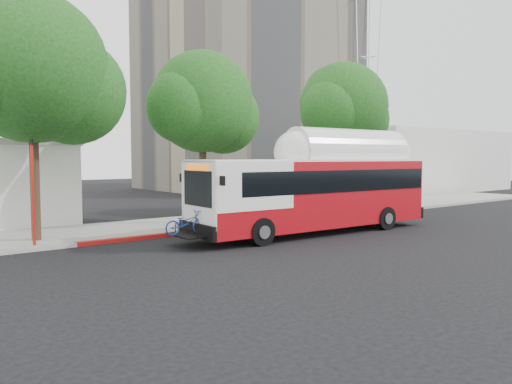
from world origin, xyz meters
TOP-DOWN VIEW (x-y plane):
  - ground at (0.00, 0.00)m, footprint 120.00×120.00m
  - sidewalk at (0.00, 6.50)m, footprint 60.00×5.00m
  - curb_strip at (0.00, 3.90)m, footprint 60.00×0.30m
  - red_curb_segment at (-3.00, 3.90)m, footprint 10.00×0.32m
  - street_tree_left at (-8.53, 5.56)m, footprint 6.67×5.80m
  - street_tree_mid at (-0.59, 6.06)m, footprint 5.75×5.00m
  - street_tree_right at (9.44, 5.86)m, footprint 6.21×5.40m
  - apartment_tower at (18.00, 28.00)m, footprint 18.00×18.00m
  - horizon_block at (30.00, 16.00)m, footprint 20.00×12.00m
  - transit_bus at (1.69, 0.72)m, footprint 12.89×3.10m
  - signal_pole at (-9.38, 4.31)m, footprint 0.12×0.39m

SIDE VIEW (x-z plane):
  - ground at x=0.00m, z-range 0.00..0.00m
  - sidewalk at x=0.00m, z-range 0.00..0.15m
  - curb_strip at x=0.00m, z-range 0.00..0.15m
  - red_curb_segment at x=-3.00m, z-range 0.00..0.16m
  - transit_bus at x=1.69m, z-range -0.12..3.66m
  - signal_pole at x=-9.38m, z-range 0.05..4.13m
  - horizon_block at x=30.00m, z-range 0.00..6.00m
  - street_tree_mid at x=-0.59m, z-range 1.60..10.22m
  - street_tree_right at x=9.44m, z-range 1.67..10.85m
  - street_tree_left at x=-8.53m, z-range 1.73..11.47m
  - apartment_tower at x=18.00m, z-range -0.88..36.12m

